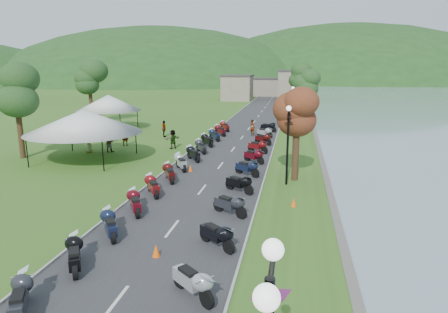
{
  "coord_description": "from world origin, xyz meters",
  "views": [
    {
      "loc": [
        5.44,
        -6.52,
        7.43
      ],
      "look_at": [
        0.71,
        19.57,
        1.3
      ],
      "focal_mm": 32.0,
      "sensor_mm": 36.0,
      "label": 1
    }
  ],
  "objects_px": {
    "pedestrian_a": "(126,146)",
    "pedestrian_b": "(110,152)",
    "vendor_tent_main": "(85,135)",
    "pedestrian_c": "(110,142)"
  },
  "relations": [
    {
      "from": "vendor_tent_main",
      "to": "pedestrian_b",
      "type": "height_order",
      "value": "vendor_tent_main"
    },
    {
      "from": "pedestrian_a",
      "to": "pedestrian_c",
      "type": "bearing_deg",
      "value": 90.68
    },
    {
      "from": "vendor_tent_main",
      "to": "pedestrian_b",
      "type": "bearing_deg",
      "value": 81.9
    },
    {
      "from": "pedestrian_b",
      "to": "pedestrian_c",
      "type": "distance_m",
      "value": 4.79
    },
    {
      "from": "pedestrian_a",
      "to": "pedestrian_c",
      "type": "distance_m",
      "value": 2.75
    },
    {
      "from": "pedestrian_c",
      "to": "pedestrian_b",
      "type": "bearing_deg",
      "value": -12.32
    },
    {
      "from": "pedestrian_b",
      "to": "pedestrian_c",
      "type": "height_order",
      "value": "pedestrian_b"
    },
    {
      "from": "vendor_tent_main",
      "to": "pedestrian_a",
      "type": "distance_m",
      "value": 6.32
    },
    {
      "from": "pedestrian_a",
      "to": "pedestrian_b",
      "type": "bearing_deg",
      "value": -150.93
    },
    {
      "from": "vendor_tent_main",
      "to": "pedestrian_c",
      "type": "bearing_deg",
      "value": 102.18
    }
  ]
}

